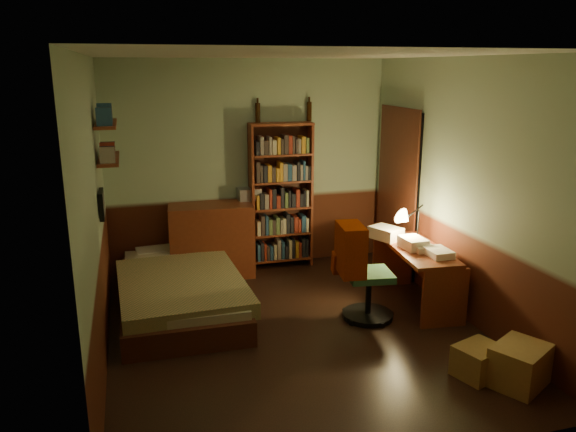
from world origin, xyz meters
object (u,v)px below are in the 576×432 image
object	(u,v)px
cardboard_box_b	(479,361)
dresser	(212,240)
bookshelf	(281,196)
bed	(179,277)
cardboard_box_a	(519,365)
office_chair	(369,276)
desk_lamp	(419,213)
mini_stereo	(249,194)
desk	(416,276)

from	to	relation	value
cardboard_box_b	dresser	bearing A→B (deg)	120.94
dresser	bookshelf	distance (m)	1.03
bed	cardboard_box_a	bearing A→B (deg)	-42.41
bed	dresser	world-z (taller)	dresser
bookshelf	office_chair	bearing A→B (deg)	-74.03
dresser	cardboard_box_a	bearing A→B (deg)	-52.58
bed	cardboard_box_b	distance (m)	3.09
dresser	desk_lamp	world-z (taller)	desk_lamp
cardboard_box_a	cardboard_box_b	bearing A→B (deg)	137.65
office_chair	cardboard_box_a	world-z (taller)	office_chair
bookshelf	cardboard_box_a	size ratio (longest dim) A/B	4.07
bed	desk_lamp	xyz separation A→B (m)	(2.57, -0.42, 0.63)
bookshelf	bed	bearing A→B (deg)	-143.73
mini_stereo	office_chair	size ratio (longest dim) A/B	0.30
desk	cardboard_box_a	distance (m)	1.68
bookshelf	cardboard_box_a	distance (m)	3.52
mini_stereo	bookshelf	distance (m)	0.41
dresser	office_chair	xyz separation A→B (m)	(1.34, -1.68, 0.01)
mini_stereo	bookshelf	world-z (taller)	bookshelf
desk	cardboard_box_b	world-z (taller)	desk
desk	cardboard_box_b	distance (m)	1.49
desk	mini_stereo	bearing A→B (deg)	138.27
mini_stereo	dresser	bearing A→B (deg)	-167.36
dresser	office_chair	distance (m)	2.15
desk	desk_lamp	bearing A→B (deg)	69.69
desk_lamp	desk	bearing A→B (deg)	-131.16
cardboard_box_a	desk_lamp	bearing A→B (deg)	87.58
cardboard_box_a	cardboard_box_b	world-z (taller)	cardboard_box_a
mini_stereo	office_chair	distance (m)	2.06
office_chair	cardboard_box_b	size ratio (longest dim) A/B	2.44
office_chair	bookshelf	bearing A→B (deg)	111.60
dresser	cardboard_box_b	xyz separation A→B (m)	(1.78, -2.96, -0.32)
mini_stereo	desk_lamp	world-z (taller)	desk_lamp
desk	cardboard_box_a	world-z (taller)	desk
mini_stereo	office_chair	world-z (taller)	mini_stereo
dresser	bookshelf	xyz separation A→B (m)	(0.91, 0.08, 0.47)
mini_stereo	office_chair	xyz separation A→B (m)	(0.84, -1.81, -0.51)
bed	mini_stereo	world-z (taller)	mini_stereo
desk_lamp	office_chair	size ratio (longest dim) A/B	0.71
bed	cardboard_box_b	bearing A→B (deg)	-42.48
bed	bookshelf	world-z (taller)	bookshelf
desk_lamp	cardboard_box_a	world-z (taller)	desk_lamp
desk	bookshelf	bearing A→B (deg)	130.08
mini_stereo	desk	bearing A→B (deg)	-49.07
office_chair	desk_lamp	bearing A→B (deg)	36.23
dresser	desk	distance (m)	2.49
dresser	mini_stereo	distance (m)	0.73
mini_stereo	bookshelf	xyz separation A→B (m)	(0.40, -0.04, -0.05)
cardboard_box_a	mini_stereo	bearing A→B (deg)	114.53
desk	dresser	bearing A→B (deg)	148.86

